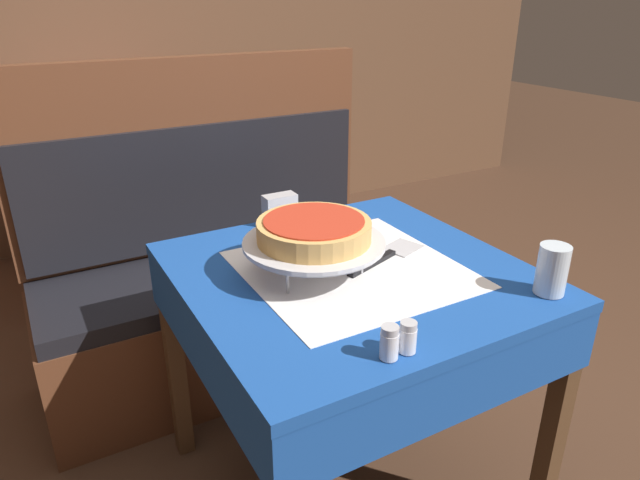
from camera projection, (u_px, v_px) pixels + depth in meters
dining_table_front at (351, 305)px, 1.50m from camera, size 0.84×0.84×0.74m
dining_table_rear at (107, 157)px, 2.81m from camera, size 0.78×0.78×0.73m
booth_bench at (221, 290)px, 2.18m from camera, size 1.33×0.50×1.18m
back_wall_panel at (128, 29)px, 3.14m from camera, size 6.00×0.04×2.40m
pizza_pan_stand at (314, 244)px, 1.40m from camera, size 0.35×0.35×0.09m
deep_dish_pizza at (314, 230)px, 1.39m from camera, size 0.28×0.28×0.05m
pizza_server at (386, 256)px, 1.51m from camera, size 0.28×0.14×0.01m
water_glass_near at (552, 270)px, 1.32m from camera, size 0.07×0.07×0.12m
salt_shaker at (389, 342)px, 1.09m from camera, size 0.04×0.04×0.07m
pepper_shaker at (408, 337)px, 1.11m from camera, size 0.04×0.04×0.07m
napkin_holder at (280, 209)px, 1.73m from camera, size 0.10×0.05×0.09m
condiment_caddy at (104, 127)px, 2.77m from camera, size 0.12×0.12×0.18m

